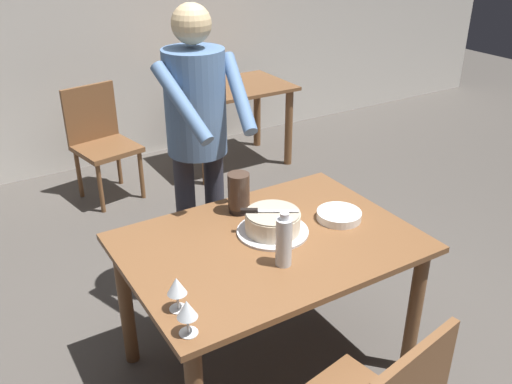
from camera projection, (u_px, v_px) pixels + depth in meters
ground_plane at (268, 363)px, 2.88m from camera, size 14.00×14.00×0.00m
back_wall at (72, 14)px, 4.60m from camera, size 10.00×0.12×2.70m
main_dining_table at (269, 262)px, 2.60m from camera, size 1.33×0.95×0.75m
cake_on_platter at (273, 223)px, 2.58m from camera, size 0.34×0.34×0.11m
cake_knife at (257, 211)px, 2.55m from camera, size 0.24×0.16×0.02m
plate_stack at (339, 215)px, 2.72m from camera, size 0.22×0.22×0.04m
wine_glass_near at (187, 310)px, 1.93m from camera, size 0.08×0.08×0.14m
wine_glass_far at (177, 287)px, 2.06m from camera, size 0.08×0.08×0.14m
water_bottle at (284, 241)px, 2.32m from camera, size 0.07×0.07×0.25m
hurricane_lamp at (239, 193)px, 2.74m from camera, size 0.11×0.11×0.21m
person_cutting_cake at (197, 130)px, 2.91m from camera, size 0.47×0.55×1.72m
background_table at (233, 104)px, 4.94m from camera, size 1.00×0.70×0.74m
background_chair_0 at (101, 139)px, 4.41m from camera, size 0.51×0.51×0.90m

